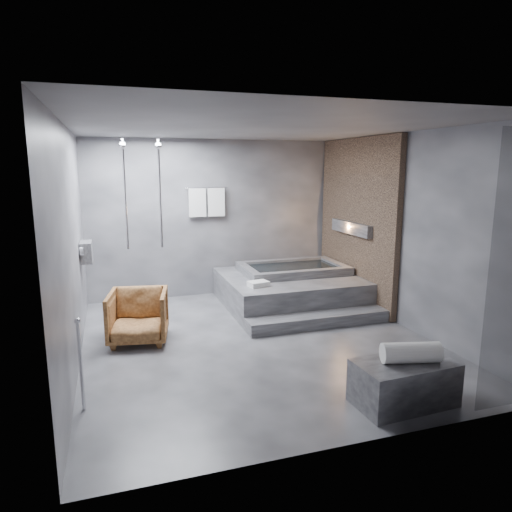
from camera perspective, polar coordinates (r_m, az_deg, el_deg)
name	(u,v)px	position (r m, az deg, el deg)	size (l,w,h in m)	color
room	(279,211)	(6.24, 2.88, 5.69)	(5.00, 5.04, 2.82)	#323134
tub_deck	(289,290)	(7.86, 4.14, -4.22)	(2.20, 2.00, 0.50)	#37373A
tub_step	(319,320)	(6.87, 7.83, -7.94)	(2.20, 0.36, 0.18)	#37373A
concrete_bench	(404,383)	(4.89, 18.01, -14.83)	(0.98, 0.54, 0.44)	#302F32
driftwood_chair	(138,316)	(6.35, -14.51, -7.31)	(0.75, 0.77, 0.70)	#4C2B13
rolled_towel	(411,353)	(4.77, 18.80, -11.36)	(0.20, 0.20, 0.57)	white
deck_towel	(258,284)	(7.07, 0.29, -3.49)	(0.30, 0.22, 0.08)	silver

